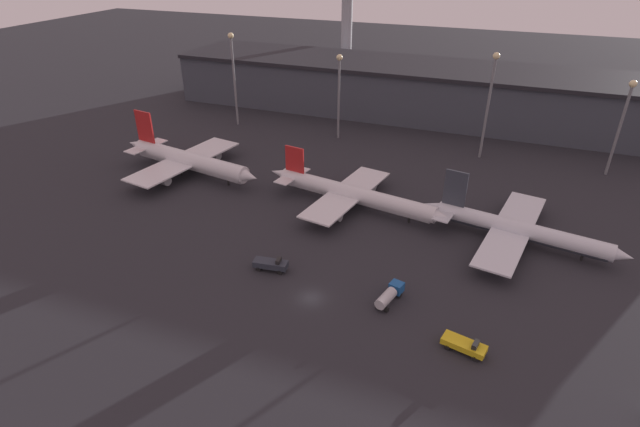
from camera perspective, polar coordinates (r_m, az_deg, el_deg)
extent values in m
plane|color=#26262B|center=(87.20, -1.03, -9.64)|extent=(600.00, 600.00, 0.00)
cube|color=#3D424C|center=(177.59, 12.35, 13.31)|extent=(176.94, 29.94, 15.78)
cube|color=black|center=(175.54, 12.65, 15.97)|extent=(176.94, 31.94, 1.20)
cylinder|color=silver|center=(133.55, -14.69, 5.93)|extent=(36.14, 10.33, 4.19)
cylinder|color=silver|center=(133.83, -14.65, 5.64)|extent=(34.26, 9.40, 3.56)
cone|color=silver|center=(121.38, -8.18, 4.22)|extent=(5.64, 4.79, 3.98)
cone|color=silver|center=(147.27, -20.16, 7.40)|extent=(6.80, 4.59, 3.56)
cube|color=red|center=(142.09, -19.42, 9.35)|extent=(5.85, 1.41, 8.36)
cube|color=silver|center=(144.49, -19.24, 7.29)|extent=(6.19, 12.49, 0.24)
cube|color=silver|center=(134.96, -15.21, 5.87)|extent=(14.80, 34.27, 0.36)
cylinder|color=gray|center=(140.77, -12.18, 6.60)|extent=(4.94, 3.06, 2.30)
cylinder|color=gray|center=(129.16, -17.66, 3.73)|extent=(4.94, 3.06, 2.30)
cylinder|color=black|center=(126.65, -10.44, 3.61)|extent=(0.50, 0.50, 1.89)
cylinder|color=black|center=(136.99, -14.59, 5.15)|extent=(0.50, 0.50, 1.89)
cylinder|color=black|center=(134.91, -15.57, 4.63)|extent=(0.50, 0.50, 1.89)
cylinder|color=silver|center=(113.34, 3.96, 2.25)|extent=(38.51, 10.17, 3.60)
cylinder|color=silver|center=(113.63, 3.95, 1.97)|extent=(36.52, 9.31, 3.06)
cone|color=silver|center=(106.85, 13.65, -0.36)|extent=(4.84, 4.11, 3.42)
cone|color=silver|center=(122.87, -4.55, 4.61)|extent=(5.84, 3.94, 3.06)
cube|color=red|center=(118.71, -2.92, 6.20)|extent=(5.03, 1.26, 6.21)
cube|color=silver|center=(120.88, -3.17, 4.37)|extent=(5.41, 11.28, 0.24)
cube|color=silver|center=(114.33, 3.10, 2.28)|extent=(12.97, 30.97, 0.36)
cylinder|color=gray|center=(121.18, 5.46, 3.17)|extent=(4.24, 2.63, 1.98)
cylinder|color=gray|center=(107.90, 1.50, -0.18)|extent=(4.24, 2.63, 1.98)
cylinder|color=black|center=(109.91, 10.14, -0.63)|extent=(0.50, 0.50, 1.62)
cylinder|color=black|center=(116.45, 3.41, 1.61)|extent=(0.50, 0.50, 1.62)
cylinder|color=black|center=(114.20, 2.73, 1.04)|extent=(0.50, 0.50, 1.62)
cylinder|color=silver|center=(107.59, 21.97, -1.71)|extent=(33.81, 9.13, 3.37)
cylinder|color=#333842|center=(107.87, 21.91, -1.98)|extent=(32.06, 8.34, 2.86)
cone|color=silver|center=(107.46, 31.21, -4.12)|extent=(4.53, 3.85, 3.20)
cone|color=silver|center=(110.56, 12.95, 0.81)|extent=(5.47, 3.69, 2.86)
cube|color=#333842|center=(107.27, 15.20, 2.79)|extent=(4.71, 1.21, 7.77)
cube|color=silver|center=(109.69, 14.53, 0.51)|extent=(5.43, 12.67, 0.24)
cube|color=silver|center=(107.95, 21.06, -1.67)|extent=(13.18, 34.86, 0.36)
cylinder|color=gray|center=(116.79, 22.44, -0.22)|extent=(3.97, 2.46, 1.85)
cylinder|color=gray|center=(100.27, 20.33, -4.82)|extent=(3.97, 2.46, 1.85)
cylinder|color=black|center=(108.37, 27.77, -4.41)|extent=(0.50, 0.50, 1.52)
cylinder|color=black|center=(110.11, 21.03, -2.27)|extent=(0.50, 0.50, 1.52)
cylinder|color=black|center=(107.78, 20.72, -2.92)|extent=(0.50, 0.50, 1.52)
cube|color=gold|center=(79.99, 16.13, -14.21)|extent=(6.93, 3.86, 0.99)
cube|color=black|center=(79.15, 17.36, -14.11)|extent=(1.06, 1.86, 0.80)
cylinder|color=black|center=(80.88, 17.71, -14.67)|extent=(1.01, 0.80, 0.90)
cylinder|color=black|center=(79.52, 17.28, -15.50)|extent=(1.01, 0.80, 0.90)
cylinder|color=black|center=(81.54, 14.86, -13.73)|extent=(1.01, 0.80, 0.90)
cylinder|color=black|center=(80.20, 14.38, -14.52)|extent=(1.01, 0.80, 0.90)
cube|color=#282D38|center=(93.54, -5.68, -5.75)|extent=(6.65, 3.10, 1.18)
cube|color=black|center=(92.51, -4.76, -5.40)|extent=(0.90, 1.70, 0.80)
cylinder|color=black|center=(94.12, -4.29, -6.07)|extent=(0.97, 0.69, 0.90)
cylinder|color=black|center=(92.79, -4.62, -6.67)|extent=(0.97, 0.69, 0.90)
cylinder|color=black|center=(95.31, -6.65, -5.70)|extent=(0.97, 0.69, 0.90)
cylinder|color=black|center=(93.99, -7.01, -6.29)|extent=(0.97, 0.69, 0.90)
cube|color=#195199|center=(87.91, 8.74, -8.34)|extent=(2.62, 2.50, 1.78)
cylinder|color=#B7B7BC|center=(85.19, 7.54, -9.59)|extent=(2.94, 4.80, 1.89)
cylinder|color=black|center=(88.68, 8.12, -8.85)|extent=(0.75, 1.01, 0.90)
cylinder|color=black|center=(88.14, 9.07, -9.21)|extent=(0.75, 1.01, 0.90)
cylinder|color=black|center=(85.45, 6.63, -10.43)|extent=(0.75, 1.01, 0.90)
cylinder|color=black|center=(84.89, 7.60, -10.82)|extent=(0.75, 1.01, 0.90)
cylinder|color=slate|center=(165.67, -9.73, 14.51)|extent=(0.70, 0.70, 27.41)
sphere|color=beige|center=(162.72, -10.17, 19.38)|extent=(1.80, 1.80, 1.80)
cylinder|color=slate|center=(151.85, 2.16, 12.81)|extent=(0.70, 0.70, 23.60)
sphere|color=beige|center=(148.82, 2.25, 17.40)|extent=(1.80, 1.80, 1.80)
cylinder|color=slate|center=(143.84, 18.57, 11.14)|extent=(0.70, 0.70, 27.19)
sphere|color=beige|center=(140.44, 19.51, 16.62)|extent=(1.80, 1.80, 1.80)
cylinder|color=slate|center=(146.81, 30.93, 7.97)|extent=(0.70, 0.70, 23.08)
sphere|color=beige|center=(143.71, 32.17, 12.43)|extent=(1.80, 1.80, 1.80)
cylinder|color=#99999E|center=(216.05, 3.06, 20.03)|extent=(4.40, 4.40, 40.43)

